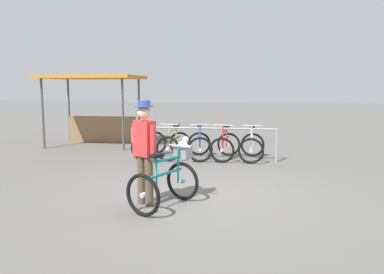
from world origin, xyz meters
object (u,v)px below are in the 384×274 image
racked_bike_teal (149,144)px  featured_bicycle (169,177)px  person_with_featured_bike (145,148)px  racked_bike_red (225,146)px  racked_bike_white (252,146)px  market_stall (97,103)px  racked_bike_blue (200,145)px  racked_bike_lime (174,145)px

racked_bike_teal → featured_bicycle: size_ratio=0.92×
person_with_featured_bike → racked_bike_red: bearing=77.0°
racked_bike_white → featured_bicycle: (-1.28, -4.19, 0.12)m
featured_bicycle → market_stall: size_ratio=0.40×
racked_bike_red → person_with_featured_bike: person_with_featured_bike is taller
racked_bike_blue → racked_bike_red: 0.70m
racked_bike_lime → market_stall: 3.94m
racked_bike_teal → person_with_featured_bike: 4.31m
racked_bike_white → racked_bike_lime: bearing=-178.3°
person_with_featured_bike → market_stall: 7.25m
racked_bike_lime → featured_bicycle: size_ratio=0.94×
racked_bike_teal → racked_bike_red: same height
racked_bike_blue → person_with_featured_bike: 4.21m
market_stall → racked_bike_teal: bearing=-41.6°
racked_bike_white → featured_bicycle: 4.38m
racked_bike_white → market_stall: 5.73m
featured_bicycle → person_with_featured_bike: size_ratio=0.73×
racked_bike_teal → person_with_featured_bike: size_ratio=0.67×
racked_bike_lime → racked_bike_red: bearing=1.7°
racked_bike_blue → racked_bike_teal: bearing=-178.3°
racked_bike_blue → featured_bicycle: featured_bicycle is taller
racked_bike_red → person_with_featured_bike: 4.33m
racked_bike_lime → racked_bike_white: bearing=1.7°
racked_bike_blue → racked_bike_red: (0.70, 0.02, 0.00)m
racked_bike_red → racked_bike_white: 0.70m
racked_bike_white → market_stall: size_ratio=0.35×
racked_bike_red → person_with_featured_bike: size_ratio=0.67×
racked_bike_teal → market_stall: bearing=138.4°
racked_bike_teal → racked_bike_lime: same height
market_stall → featured_bicycle: bearing=-57.7°
racked_bike_white → racked_bike_red: bearing=-178.3°
racked_bike_lime → racked_bike_white: 2.10m
racked_bike_teal → racked_bike_white: same height
racked_bike_blue → racked_bike_lime: bearing=-178.3°
racked_bike_blue → market_stall: size_ratio=0.38×
racked_bike_lime → racked_bike_blue: size_ratio=0.99×
racked_bike_teal → racked_bike_blue: same height
racked_bike_blue → person_with_featured_bike: bearing=-93.7°
racked_bike_lime → racked_bike_teal: bearing=-178.3°
racked_bike_teal → featured_bicycle: (1.52, -4.11, 0.12)m
racked_bike_teal → racked_bike_blue: size_ratio=0.97×
market_stall → racked_bike_blue: bearing=-29.0°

